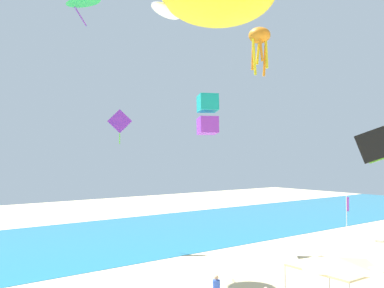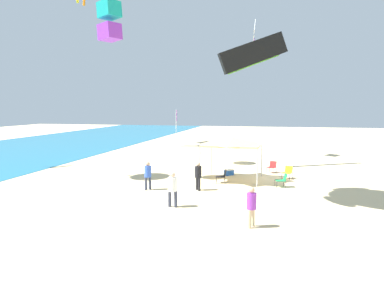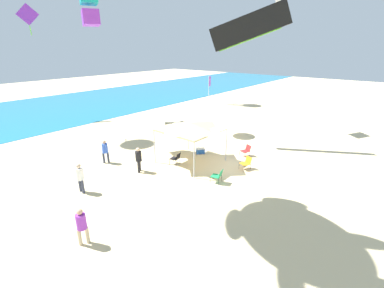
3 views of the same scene
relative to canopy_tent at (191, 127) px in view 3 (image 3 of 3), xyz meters
name	(u,v)px [view 3 (image 3 of 3)]	position (x,y,z in m)	size (l,w,h in m)	color
ground	(229,167)	(0.99, -2.48, -2.57)	(120.00, 120.00, 0.10)	beige
ocean_strip	(46,110)	(0.99, 24.36, -2.51)	(120.00, 20.22, 0.02)	teal
canopy_tent	(191,127)	(0.00, 0.00, 0.00)	(3.60, 3.68, 2.79)	#B7B7BC
beach_umbrella	(231,115)	(6.83, 0.94, -0.64)	(2.01, 2.01, 2.08)	silver
folding_chair_right_of_tent	(246,162)	(1.36, -3.54, -2.05)	(0.77, 0.71, 0.82)	black
folding_chair_left_of_tent	(218,175)	(-1.35, -3.14, -2.05)	(0.65, 0.73, 0.82)	black
folding_chair_near_cooler	(246,150)	(3.30, -2.49, -2.05)	(0.78, 0.73, 0.82)	black
folding_chair_facing_ocean	(176,158)	(-0.95, 0.49, -2.05)	(0.65, 0.72, 0.82)	black
cooler_box	(200,151)	(1.64, 0.41, -2.32)	(0.73, 0.72, 0.40)	blue
banner_flag	(209,92)	(11.93, 7.03, 0.15)	(0.36, 0.06, 4.47)	silver
person_by_tent	(139,158)	(-3.26, 1.56, -1.57)	(0.39, 0.39, 1.62)	black
person_kite_handler	(82,224)	(-9.01, -1.83, -1.57)	(0.41, 0.39, 1.63)	#C6B28C
person_beachcomber	(80,176)	(-6.91, 2.02, -1.53)	(0.40, 0.45, 1.70)	#33384C
person_watching_sky	(105,150)	(-3.77, 4.39, -1.57)	(0.39, 0.39, 1.63)	#33384C
kite_box_teal	(89,7)	(-1.71, 7.52, 7.51)	(1.49, 1.53, 2.41)	teal
kite_parafoil_black	(250,27)	(5.58, -0.88, 6.27)	(3.26, 5.19, 3.47)	black
kite_diamond_purple	(28,15)	(-0.49, 20.78, 7.93)	(1.85, 1.10, 3.02)	purple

